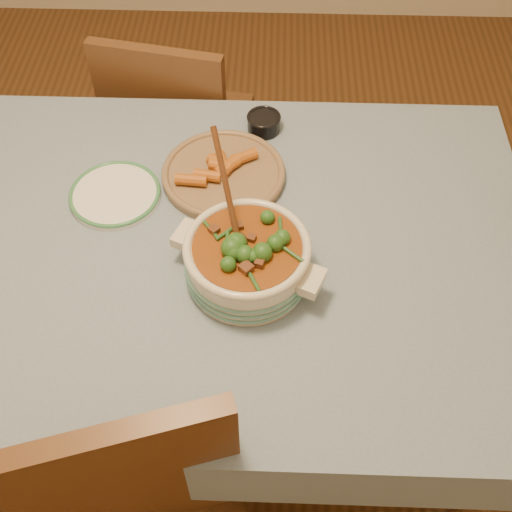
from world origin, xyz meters
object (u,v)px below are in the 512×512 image
Objects in this scene: stew_casserole at (247,257)px; condiment_bowl at (264,122)px; white_plate at (115,194)px; chair_far at (177,128)px; fried_plate at (224,172)px; dining_table at (192,267)px.

stew_casserole is 3.13× the size of condiment_bowl.
stew_casserole is 0.42m from white_plate.
condiment_bowl is 0.51m from chair_far.
condiment_bowl is at bearing 87.24° from stew_casserole.
stew_casserole is 0.91m from chair_far.
stew_casserole is 1.03× the size of fried_plate.
stew_casserole is at bearing -76.63° from fried_plate.
condiment_bowl is at bearing 36.11° from white_plate.
chair_far is at bearing 100.51° from dining_table.
chair_far is at bearing 108.97° from stew_casserole.
white_plate is at bearing -164.12° from fried_plate.
dining_table is 0.26m from fried_plate.
white_plate is 2.32× the size of condiment_bowl.
condiment_bowl is 0.13× the size of chair_far.
white_plate is 0.28m from fried_plate.
stew_casserole reaches higher than fried_plate.
dining_table is 0.46m from condiment_bowl.
stew_casserole is 1.35× the size of white_plate.
white_plate is at bearing -143.89° from condiment_bowl.
fried_plate is at bearing 103.37° from stew_casserole.
stew_casserole is at bearing -32.06° from dining_table.
stew_casserole is at bearing -92.76° from condiment_bowl.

